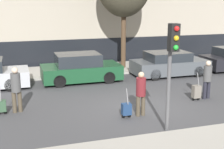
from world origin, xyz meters
TOP-DOWN VIEW (x-y plane):
  - ground_plane at (0.00, 0.00)m, footprint 80.00×80.00m
  - sidewalk_far at (0.00, 7.00)m, footprint 28.00×3.00m
  - parked_car_1 at (-1.31, 4.69)m, footprint 3.92×1.87m
  - parked_car_2 at (3.59, 4.53)m, footprint 4.07×1.83m
  - pedestrian_left at (-4.45, 0.95)m, footprint 0.35×0.34m
  - trolley_left at (-4.99, 0.86)m, footprint 0.34×0.29m
  - pedestrian_center at (-0.29, -0.74)m, footprint 0.35×0.34m
  - trolley_center at (-0.84, -0.79)m, footprint 0.34×0.29m
  - pedestrian_right at (3.09, 0.28)m, footprint 0.35×0.34m
  - trolley_right at (2.55, 0.18)m, footprint 0.34×0.29m
  - traffic_light at (-0.03, -2.37)m, footprint 0.28×0.47m

SIDE VIEW (x-z plane):
  - ground_plane at x=0.00m, z-range 0.00..0.00m
  - sidewalk_far at x=0.00m, z-range 0.00..0.12m
  - trolley_center at x=-0.84m, z-range -0.21..0.85m
  - trolley_left at x=-4.99m, z-range -0.21..0.85m
  - trolley_right at x=2.55m, z-range -0.21..0.96m
  - parked_car_2 at x=3.59m, z-range -0.03..1.27m
  - parked_car_1 at x=-1.31m, z-range -0.05..1.38m
  - pedestrian_center at x=-0.29m, z-range 0.10..1.70m
  - pedestrian_right at x=3.09m, z-range 0.10..1.71m
  - pedestrian_left at x=-4.45m, z-range 0.11..1.79m
  - traffic_light at x=-0.03m, z-range 0.73..4.08m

